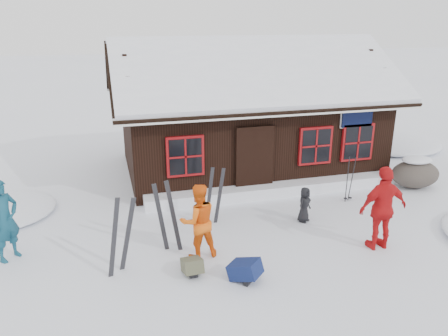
{
  "coord_description": "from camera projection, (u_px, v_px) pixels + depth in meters",
  "views": [
    {
      "loc": [
        -3.13,
        -8.77,
        4.89
      ],
      "look_at": [
        -0.31,
        1.34,
        1.3
      ],
      "focal_mm": 35.0,
      "sensor_mm": 36.0,
      "label": 1
    }
  ],
  "objects": [
    {
      "name": "mountain_hut",
      "position": [
        247.0,
        122.0,
        14.79
      ],
      "size": [
        8.9,
        6.09,
        4.42
      ],
      "color": "black",
      "rests_on": "ground"
    },
    {
      "name": "ski_poles",
      "position": [
        350.0,
        180.0,
        12.19
      ],
      "size": [
        0.24,
        0.12,
        1.34
      ],
      "color": "black",
      "rests_on": "ground"
    },
    {
      "name": "skier_crouched",
      "position": [
        304.0,
        205.0,
        11.0
      ],
      "size": [
        0.53,
        0.5,
        0.92
      ],
      "primitive_type": "imported",
      "rotation": [
        0.0,
        0.0,
        0.62
      ],
      "color": "black",
      "rests_on": "ground"
    },
    {
      "name": "snow_drift",
      "position": [
        275.0,
        189.0,
        12.75
      ],
      "size": [
        7.6,
        0.6,
        0.35
      ],
      "primitive_type": "cube",
      "color": "white",
      "rests_on": "ground"
    },
    {
      "name": "ground",
      "position": [
        252.0,
        236.0,
        10.37
      ],
      "size": [
        120.0,
        120.0,
        0.0
      ],
      "primitive_type": "plane",
      "color": "white",
      "rests_on": "ground"
    },
    {
      "name": "backpack_blue",
      "position": [
        245.0,
        273.0,
        8.59
      ],
      "size": [
        0.72,
        0.72,
        0.32
      ],
      "primitive_type": "cube",
      "rotation": [
        0.0,
        0.0,
        0.77
      ],
      "color": "#121D4D",
      "rests_on": "ground"
    },
    {
      "name": "skier_teal",
      "position": [
        5.0,
        220.0,
        9.12
      ],
      "size": [
        0.76,
        0.78,
        1.81
      ],
      "primitive_type": "imported",
      "rotation": [
        0.0,
        0.0,
        0.83
      ],
      "color": "navy",
      "rests_on": "ground"
    },
    {
      "name": "snow_mounds",
      "position": [
        285.0,
        199.0,
        12.49
      ],
      "size": [
        20.6,
        13.2,
        0.48
      ],
      "color": "white",
      "rests_on": "ground"
    },
    {
      "name": "skier_orange_right",
      "position": [
        383.0,
        208.0,
        9.55
      ],
      "size": [
        1.13,
        0.47,
        1.93
      ],
      "primitive_type": "imported",
      "rotation": [
        0.0,
        0.0,
        3.14
      ],
      "color": "red",
      "rests_on": "ground"
    },
    {
      "name": "boulder",
      "position": [
        415.0,
        173.0,
        13.29
      ],
      "size": [
        1.5,
        1.12,
        0.87
      ],
      "color": "#554C44",
      "rests_on": "ground"
    },
    {
      "name": "skier_orange_left",
      "position": [
        198.0,
        221.0,
        9.25
      ],
      "size": [
        0.86,
        0.7,
        1.66
      ],
      "primitive_type": "imported",
      "rotation": [
        0.0,
        0.0,
        3.23
      ],
      "color": "orange",
      "rests_on": "ground"
    },
    {
      "name": "ski_pair_mid",
      "position": [
        167.0,
        218.0,
        9.49
      ],
      "size": [
        0.61,
        0.16,
        1.69
      ],
      "rotation": [
        0.0,
        0.0,
        0.03
      ],
      "color": "black",
      "rests_on": "ground"
    },
    {
      "name": "backpack_olive",
      "position": [
        192.0,
        268.0,
        8.78
      ],
      "size": [
        0.4,
        0.52,
        0.27
      ],
      "primitive_type": "cube",
      "rotation": [
        0.0,
        0.0,
        0.05
      ],
      "color": "#4C4D37",
      "rests_on": "ground"
    },
    {
      "name": "ski_pair_left",
      "position": [
        121.0,
        236.0,
        8.69
      ],
      "size": [
        0.67,
        0.27,
        1.65
      ],
      "rotation": [
        0.0,
        0.0,
        0.22
      ],
      "color": "black",
      "rests_on": "ground"
    },
    {
      "name": "ski_pair_right",
      "position": [
        214.0,
        197.0,
        10.79
      ],
      "size": [
        0.54,
        0.16,
        1.54
      ],
      "rotation": [
        0.0,
        0.0,
        -0.11
      ],
      "color": "black",
      "rests_on": "ground"
    }
  ]
}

